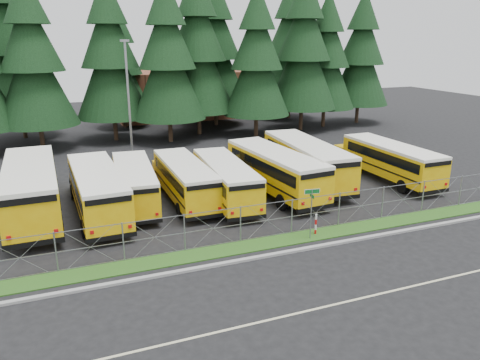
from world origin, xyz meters
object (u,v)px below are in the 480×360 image
at_px(bus_3, 184,181).
at_px(bus_2, 134,185).
at_px(bus_0, 32,190).
at_px(street_sign, 312,203).
at_px(bus_1, 97,192).
at_px(bus_east, 388,162).
at_px(bus_4, 224,181).
at_px(light_standard, 129,98).
at_px(bus_6, 304,162).
at_px(striped_bollard, 316,224).
at_px(bus_5, 272,171).

bearing_deg(bus_3, bus_2, 171.87).
height_order(bus_0, street_sign, bus_0).
distance_m(bus_1, street_sign, 12.86).
bearing_deg(bus_east, bus_3, 175.47).
bearing_deg(bus_4, bus_3, 161.55).
bearing_deg(bus_2, bus_1, -151.10).
distance_m(bus_4, bus_east, 12.99).
xyz_separation_m(bus_east, light_standard, (-17.05, 11.84, 4.12)).
bearing_deg(bus_4, bus_6, 16.59).
bearing_deg(light_standard, bus_0, -126.14).
relative_size(bus_0, street_sign, 4.42).
height_order(bus_6, light_standard, light_standard).
height_order(street_sign, striped_bollard, street_sign).
bearing_deg(striped_bollard, bus_0, 148.91).
bearing_deg(bus_3, striped_bollard, -57.39).
xyz_separation_m(bus_1, bus_east, (20.95, -0.46, -0.06)).
bearing_deg(light_standard, bus_2, -98.38).
xyz_separation_m(striped_bollard, light_standard, (-6.79, 18.89, 4.90)).
distance_m(striped_bollard, light_standard, 20.66).
bearing_deg(striped_bollard, light_standard, 109.77).
relative_size(bus_3, light_standard, 0.99).
bearing_deg(bus_3, bus_1, -173.57).
distance_m(bus_0, street_sign, 16.43).
relative_size(bus_2, street_sign, 3.54).
xyz_separation_m(bus_east, street_sign, (-10.83, -7.44, 0.65)).
height_order(bus_2, light_standard, light_standard).
xyz_separation_m(bus_1, bus_6, (14.73, 1.15, 0.11)).
relative_size(bus_1, bus_6, 0.93).
bearing_deg(bus_5, bus_4, -179.10).
relative_size(bus_1, street_sign, 3.93).
bearing_deg(light_standard, bus_east, -34.78).
bearing_deg(bus_1, bus_0, 160.84).
bearing_deg(street_sign, bus_0, 146.70).
distance_m(bus_0, bus_3, 9.15).
distance_m(bus_3, light_standard, 11.67).
distance_m(bus_3, bus_5, 6.12).
xyz_separation_m(bus_1, bus_3, (5.52, 0.61, -0.13)).
height_order(bus_east, striped_bollard, bus_east).
xyz_separation_m(bus_6, bus_east, (6.22, -1.62, -0.17)).
xyz_separation_m(bus_2, street_sign, (7.75, -8.97, 0.73)).
xyz_separation_m(bus_1, bus_4, (7.96, -0.39, -0.11)).
bearing_deg(bus_1, striped_bollard, -37.19).
bearing_deg(bus_3, bus_east, -3.82).
relative_size(bus_4, striped_bollard, 8.48).
bearing_deg(bus_4, street_sign, -70.21).
distance_m(bus_5, light_standard, 14.34).
bearing_deg(bus_5, street_sign, -105.41).
distance_m(bus_3, bus_4, 2.63).
distance_m(bus_2, light_standard, 11.24).
bearing_deg(street_sign, bus_east, 34.51).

